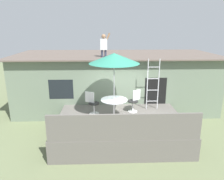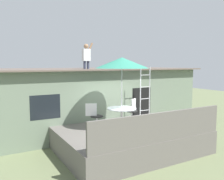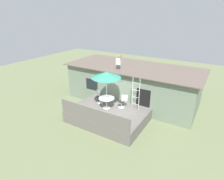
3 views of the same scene
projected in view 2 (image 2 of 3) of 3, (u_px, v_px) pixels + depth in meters
The scene contains 10 objects.
ground_plane at pixel (128, 150), 8.74m from camera, with size 40.00×40.00×0.00m, color #66704C.
house at pixel (88, 98), 11.70m from camera, with size 10.50×4.50×2.90m.
deck at pixel (129, 139), 8.69m from camera, with size 4.93×3.64×0.80m, color #605B56.
deck_railing at pixel (162, 127), 7.07m from camera, with size 4.83×0.08×0.90m, color #605B56.
patio_table at pixel (122, 112), 8.55m from camera, with size 1.04×1.04×0.74m.
patio_umbrella at pixel (122, 63), 8.37m from camera, with size 1.90×1.90×2.54m.
step_ladder at pixel (145, 93), 10.09m from camera, with size 0.52×0.04×2.20m.
person_figure at pixel (86, 54), 10.08m from camera, with size 0.47×0.20×1.11m.
patio_chair_left at pixel (95, 116), 8.51m from camera, with size 0.59×0.44×0.92m.
patio_chair_right at pixel (132, 111), 9.53m from camera, with size 0.56×0.46×0.92m.
Camera 2 is at (-4.68, -7.06, 3.10)m, focal length 38.43 mm.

